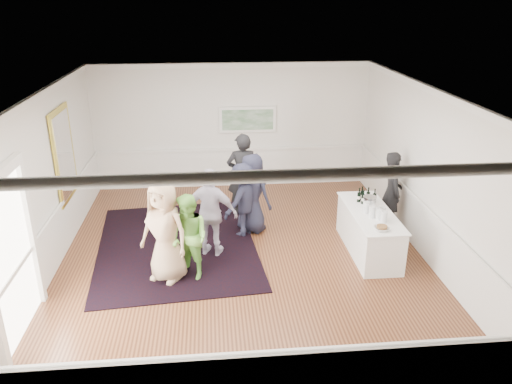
{
  "coord_description": "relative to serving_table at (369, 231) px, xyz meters",
  "views": [
    {
      "loc": [
        -0.54,
        -8.46,
        4.78
      ],
      "look_at": [
        0.27,
        0.2,
        1.3
      ],
      "focal_mm": 35.0,
      "sensor_mm": 36.0,
      "label": 1
    }
  ],
  "objects": [
    {
      "name": "wall_front",
      "position": [
        -2.48,
        -4.08,
        1.17
      ],
      "size": [
        7.0,
        0.02,
        3.2
      ],
      "primitive_type": "cube",
      "color": "white",
      "rests_on": "floor"
    },
    {
      "name": "nut_bowl",
      "position": [
        -0.05,
        -0.79,
        0.46
      ],
      "size": [
        0.28,
        0.28,
        0.08
      ],
      "color": "white",
      "rests_on": "serving_table"
    },
    {
      "name": "guest_lilac",
      "position": [
        -3.06,
        0.16,
        0.45
      ],
      "size": [
        1.12,
        0.75,
        1.76
      ],
      "primitive_type": "imported",
      "rotation": [
        0.0,
        0.0,
        2.81
      ],
      "color": "#BCB3C8",
      "rests_on": "floor"
    },
    {
      "name": "wall_left",
      "position": [
        -5.98,
        -0.08,
        1.17
      ],
      "size": [
        0.02,
        8.0,
        3.2
      ],
      "primitive_type": "cube",
      "color": "white",
      "rests_on": "floor"
    },
    {
      "name": "juice_pitchers",
      "position": [
        0.01,
        -0.3,
        0.55
      ],
      "size": [
        0.33,
        0.57,
        0.24
      ],
      "color": "#72AD3D",
      "rests_on": "serving_table"
    },
    {
      "name": "guest_dark_a",
      "position": [
        -2.4,
        0.98,
        0.36
      ],
      "size": [
        1.14,
        1.13,
        1.58
      ],
      "primitive_type": "imported",
      "rotation": [
        0.0,
        0.0,
        3.91
      ],
      "color": "#1C1E2F",
      "rests_on": "floor"
    },
    {
      "name": "area_rug",
      "position": [
        -3.78,
        0.58,
        -0.42
      ],
      "size": [
        3.45,
        4.33,
        0.02
      ],
      "primitive_type": "cube",
      "rotation": [
        0.0,
        0.0,
        0.09
      ],
      "color": "black",
      "rests_on": "floor"
    },
    {
      "name": "guest_dark_b",
      "position": [
        -2.34,
        1.98,
        0.53
      ],
      "size": [
        0.72,
        0.48,
        1.93
      ],
      "primitive_type": "imported",
      "rotation": [
        0.0,
        0.0,
        3.16
      ],
      "color": "black",
      "rests_on": "floor"
    },
    {
      "name": "wall_back",
      "position": [
        -2.48,
        3.92,
        1.17
      ],
      "size": [
        7.0,
        0.02,
        3.2
      ],
      "primitive_type": "cube",
      "color": "white",
      "rests_on": "floor"
    },
    {
      "name": "wine_bottles",
      "position": [
        0.03,
        0.47,
        0.58
      ],
      "size": [
        0.37,
        0.26,
        0.31
      ],
      "color": "black",
      "rests_on": "serving_table"
    },
    {
      "name": "bartender",
      "position": [
        0.72,
        0.88,
        0.45
      ],
      "size": [
        0.45,
        0.66,
        1.76
      ],
      "primitive_type": "imported",
      "rotation": [
        0.0,
        0.0,
        1.53
      ],
      "color": "black",
      "rests_on": "floor"
    },
    {
      "name": "serving_table",
      "position": [
        0.0,
        0.0,
        0.0
      ],
      "size": [
        0.81,
        2.12,
        0.86
      ],
      "color": "white",
      "rests_on": "floor"
    },
    {
      "name": "guest_green",
      "position": [
        -3.46,
        -0.63,
        0.35
      ],
      "size": [
        0.96,
        0.96,
        1.57
      ],
      "primitive_type": "imported",
      "rotation": [
        0.0,
        0.0,
        -0.78
      ],
      "color": "#7ECE52",
      "rests_on": "floor"
    },
    {
      "name": "guest_navy",
      "position": [
        -2.19,
        1.15,
        0.42
      ],
      "size": [
        0.99,
        0.96,
        1.71
      ],
      "primitive_type": "imported",
      "rotation": [
        0.0,
        0.0,
        2.43
      ],
      "color": "#1C1E2F",
      "rests_on": "floor"
    },
    {
      "name": "landscape_painting",
      "position": [
        -2.08,
        3.87,
        1.35
      ],
      "size": [
        1.44,
        0.06,
        0.66
      ],
      "color": "white",
      "rests_on": "wall_back"
    },
    {
      "name": "ceiling",
      "position": [
        -2.48,
        -0.08,
        2.77
      ],
      "size": [
        7.0,
        8.0,
        0.02
      ],
      "primitive_type": "cube",
      "color": "white",
      "rests_on": "wall_back"
    },
    {
      "name": "guest_tan",
      "position": [
        -3.88,
        -0.65,
        0.5
      ],
      "size": [
        1.09,
        0.97,
        1.86
      ],
      "primitive_type": "imported",
      "rotation": [
        0.0,
        0.0,
        -0.53
      ],
      "color": "tan",
      "rests_on": "floor"
    },
    {
      "name": "floor",
      "position": [
        -2.48,
        -0.08,
        -0.43
      ],
      "size": [
        8.0,
        8.0,
        0.0
      ],
      "primitive_type": "plane",
      "color": "brown",
      "rests_on": "ground"
    },
    {
      "name": "doorway",
      "position": [
        -5.92,
        -1.98,
        0.99
      ],
      "size": [
        0.1,
        1.78,
        2.56
      ],
      "color": "white",
      "rests_on": "wall_left"
    },
    {
      "name": "mirror",
      "position": [
        -5.93,
        1.22,
        1.37
      ],
      "size": [
        0.05,
        1.25,
        1.85
      ],
      "color": "gold",
      "rests_on": "wall_left"
    },
    {
      "name": "wall_right",
      "position": [
        1.02,
        -0.08,
        1.17
      ],
      "size": [
        0.02,
        8.0,
        3.2
      ],
      "primitive_type": "cube",
      "color": "white",
      "rests_on": "floor"
    },
    {
      "name": "ice_bucket",
      "position": [
        0.01,
        0.16,
        0.54
      ],
      "size": [
        0.26,
        0.26,
        0.25
      ],
      "primitive_type": "cylinder",
      "color": "silver",
      "rests_on": "serving_table"
    },
    {
      "name": "wainscoting",
      "position": [
        -2.48,
        -0.08,
        0.07
      ],
      "size": [
        7.0,
        8.0,
        1.0
      ],
      "primitive_type": null,
      "color": "white",
      "rests_on": "floor"
    }
  ]
}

